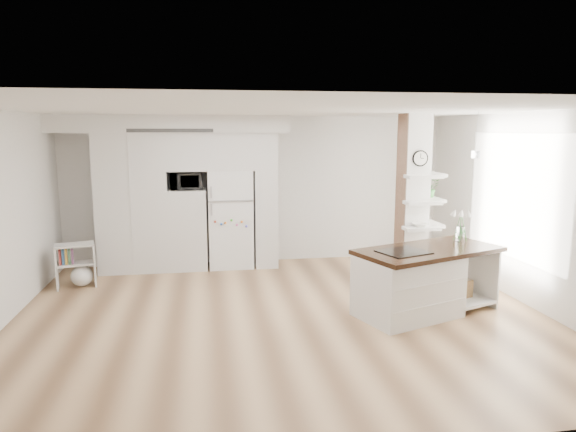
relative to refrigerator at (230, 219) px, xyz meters
name	(u,v)px	position (x,y,z in m)	size (l,w,h in m)	color
floor	(281,316)	(0.53, -2.68, -0.88)	(7.00, 6.00, 0.01)	tan
room	(281,177)	(0.53, -2.68, 0.98)	(7.04, 6.04, 2.72)	white
cabinet_wall	(177,185)	(-0.92, -0.01, 0.63)	(4.00, 0.71, 2.70)	silver
refrigerator	(230,219)	(0.00, 0.00, 0.00)	(0.78, 0.69, 1.75)	white
column	(419,200)	(2.90, -1.55, 0.48)	(0.69, 0.90, 2.70)	silver
window	(515,196)	(4.00, -2.38, 0.62)	(2.40, 2.40, 0.00)	white
pendant_light	(404,155)	(2.23, -2.53, 1.24)	(0.12, 0.12, 0.10)	white
kitchen_island	(415,281)	(2.29, -2.91, -0.41)	(2.16, 1.55, 1.45)	silver
bookshelf	(78,268)	(-2.45, -0.88, -0.57)	(0.64, 0.46, 0.69)	silver
floor_plant_a	(453,298)	(2.76, -3.07, -0.62)	(0.28, 0.23, 0.51)	#348234
floor_plant_b	(426,257)	(3.36, -0.90, -0.63)	(0.27, 0.27, 0.49)	#348234
microwave	(187,181)	(-0.75, -0.06, 0.69)	(0.54, 0.37, 0.30)	#2D2D2D
shelf_plant	(430,188)	(3.15, -1.38, 0.65)	(0.27, 0.23, 0.30)	#348234
decor_bowl	(420,225)	(2.82, -1.78, 0.13)	(0.22, 0.22, 0.05)	white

